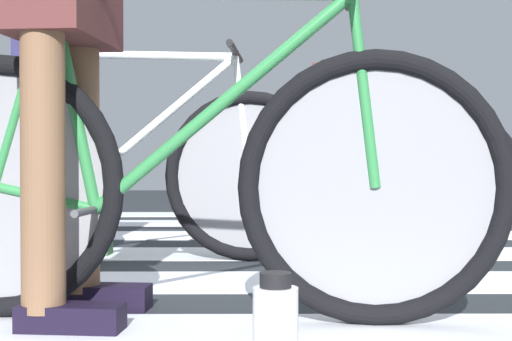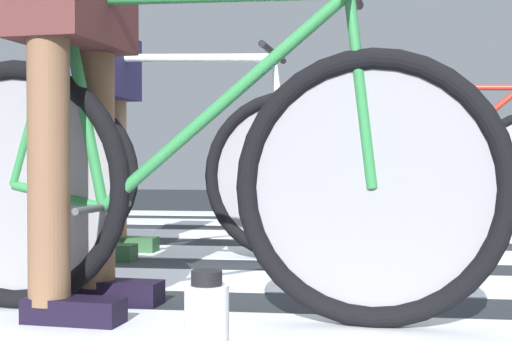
% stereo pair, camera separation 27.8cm
% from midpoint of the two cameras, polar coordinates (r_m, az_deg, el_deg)
% --- Properties ---
extents(ground, '(18.00, 14.00, 0.02)m').
position_cam_midpoint_polar(ground, '(2.78, 2.69, -8.23)').
color(ground, '#24282D').
extents(crosswalk_markings, '(5.41, 6.50, 0.00)m').
position_cam_midpoint_polar(crosswalk_markings, '(2.60, 2.86, -8.62)').
color(crosswalk_markings, silver).
rests_on(crosswalk_markings, ground).
extents(bicycle_1_of_3, '(1.73, 0.52, 0.93)m').
position_cam_midpoint_polar(bicycle_1_of_3, '(1.97, -1.93, -0.47)').
color(bicycle_1_of_3, black).
rests_on(bicycle_1_of_3, ground).
extents(cyclist_1_of_3, '(0.35, 0.43, 1.03)m').
position_cam_midpoint_polar(cyclist_1_of_3, '(2.08, -10.27, 7.27)').
color(cyclist_1_of_3, brown).
rests_on(cyclist_1_of_3, ground).
extents(bicycle_2_of_3, '(1.74, 0.52, 0.93)m').
position_cam_midpoint_polar(bicycle_2_of_3, '(3.18, -4.23, 0.09)').
color(bicycle_2_of_3, black).
rests_on(bicycle_2_of_3, ground).
extents(cyclist_2_of_3, '(0.33, 0.42, 0.98)m').
position_cam_midpoint_polar(cyclist_2_of_3, '(3.28, -9.47, 4.44)').
color(cyclist_2_of_3, '#A87A5B').
rests_on(cyclist_2_of_3, ground).
extents(bicycle_3_of_3, '(1.73, 0.52, 0.93)m').
position_cam_midpoint_polar(bicycle_3_of_3, '(4.69, 16.05, 0.35)').
color(bicycle_3_of_3, black).
rests_on(bicycle_3_of_3, ground).
extents(cyclist_3_of_3, '(0.35, 0.43, 1.01)m').
position_cam_midpoint_polar(cyclist_3_of_3, '(4.69, 12.26, 3.68)').
color(cyclist_3_of_3, '#A87A5B').
rests_on(cyclist_3_of_3, ground).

